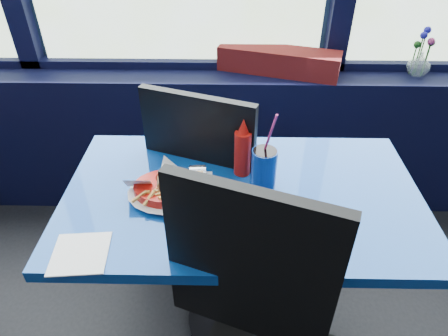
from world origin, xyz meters
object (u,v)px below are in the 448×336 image
Objects in this scene: flower_vase at (420,61)px; soda_cup at (264,167)px; near_table at (241,230)px; planter_box at (279,61)px; chair_near_back at (192,174)px; food_basket at (171,187)px; ketchup_bottle at (243,150)px.

flower_vase is 1.16m from soda_cup.
near_table is 5.12× the size of flower_vase.
planter_box is at bearing 77.83° from near_table.
chair_near_back is at bearing -152.93° from flower_vase.
soda_cup is at bearing 155.79° from chair_near_back.
food_basket is at bearing -141.51° from flower_vase.
chair_near_back is at bearing 122.91° from near_table.
ketchup_bottle is at bearing -139.24° from flower_vase.
ketchup_bottle is (0.00, 0.11, 0.28)m from near_table.
planter_box reaches higher than food_basket.
food_basket is at bearing -167.83° from soda_cup.
ketchup_bottle is 0.10m from soda_cup.
planter_box is 2.07× the size of soda_cup.
chair_near_back is 1.26m from flower_vase.
near_table is 5.46× the size of ketchup_bottle.
flower_vase is 1.17m from ketchup_bottle.
chair_near_back reaches higher than planter_box.
planter_box is 2.56× the size of flower_vase.
soda_cup is (0.28, -0.27, 0.24)m from chair_near_back.
near_table is 2.00× the size of planter_box.
ketchup_bottle reaches higher than planter_box.
flower_vase is 0.81× the size of soda_cup.
planter_box is 0.81m from ketchup_bottle.
ketchup_bottle is (-0.19, -0.78, -0.01)m from planter_box.
near_table is at bearing -135.35° from flower_vase.
near_table is 0.27m from soda_cup.
near_table is 0.96m from planter_box.
flower_vase is 1.07× the size of ketchup_bottle.
planter_box is 1.01m from food_basket.
food_basket is 1.02× the size of soda_cup.
soda_cup is at bearing 30.99° from food_basket.
planter_box reaches higher than near_table.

